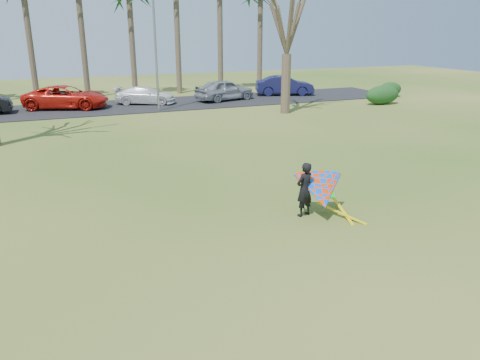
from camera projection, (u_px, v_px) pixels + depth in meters
name	position (u px, v px, depth m)	size (l,w,h in m)	color
ground	(267.00, 237.00, 13.20)	(100.00, 100.00, 0.00)	#235512
parking_strip	(124.00, 106.00, 35.18)	(46.00, 7.00, 0.06)	black
bare_tree_right	(288.00, 13.00, 30.63)	(6.27, 6.27, 9.21)	brown
streetlight	(158.00, 46.00, 31.95)	(2.28, 0.18, 8.00)	gray
hedge_near	(382.00, 95.00, 36.16)	(2.91, 1.32, 1.46)	#163D17
hedge_far	(390.00, 90.00, 40.12)	(2.27, 1.07, 1.26)	#163C16
car_2	(66.00, 97.00, 33.89)	(2.72, 5.90, 1.64)	red
car_3	(145.00, 95.00, 36.01)	(1.86, 4.57, 1.33)	white
car_4	(225.00, 90.00, 37.79)	(1.99, 4.96, 1.69)	#8E929A
car_5	(285.00, 85.00, 40.82)	(1.75, 5.01, 1.65)	#171745
kite_flyer	(319.00, 191.00, 14.43)	(2.13, 2.39, 2.02)	black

